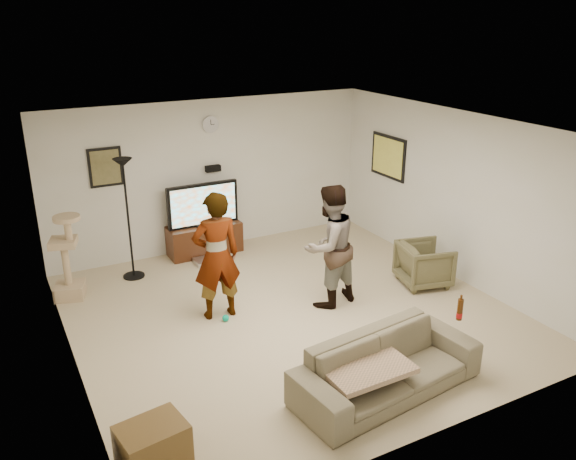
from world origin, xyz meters
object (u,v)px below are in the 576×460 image
tv_stand (205,239)px  cat_tree (65,257)px  tv (203,205)px  armchair (424,264)px  side_table (153,444)px  person_left (216,256)px  person_right (329,246)px  beer_bottle (460,309)px  floor_lamp (128,220)px  sofa (387,366)px

tv_stand → cat_tree: cat_tree is taller
cat_tree → tv: bearing=15.3°
armchair → side_table: (-4.56, -1.72, -0.12)m
tv_stand → person_left: person_left is taller
person_right → armchair: size_ratio=2.42×
armchair → beer_bottle: bearing=162.5°
beer_bottle → floor_lamp: bearing=122.2°
tv → person_left: bearing=-105.8°
floor_lamp → beer_bottle: bearing=-57.8°
person_left → beer_bottle: size_ratio=6.87×
person_left → armchair: (3.03, -0.54, -0.54)m
sofa → side_table: 2.48m
sofa → tv_stand: bearing=87.9°
tv → cat_tree: cat_tree is taller
tv → floor_lamp: 1.34m
beer_bottle → side_table: beer_bottle is taller
tv_stand → person_right: 2.70m
floor_lamp → armchair: 4.41m
cat_tree → beer_bottle: (3.57, -3.88, 0.12)m
floor_lamp → beer_bottle: size_ratio=7.35×
person_right → armchair: bearing=162.3°
person_left → floor_lamp: bearing=-64.0°
beer_bottle → side_table: size_ratio=0.43×
floor_lamp → cat_tree: 1.04m
beer_bottle → tv: bearing=106.3°
tv → floor_lamp: bearing=-164.4°
tv → side_table: 4.89m
person_left → armchair: bearing=174.2°
beer_bottle → sofa: bearing=-180.0°
side_table → cat_tree: bearing=92.0°
person_right → beer_bottle: bearing=90.3°
person_left → person_right: (1.46, -0.38, -0.01)m
cat_tree → sofa: bearing=-56.1°
cat_tree → sofa: 4.68m
side_table → floor_lamp: bearing=78.2°
person_left → sofa: (0.95, -2.39, -0.55)m
tv_stand → floor_lamp: 1.50m
person_right → person_left: bearing=-26.9°
person_right → sofa: person_right is taller
floor_lamp → person_right: floor_lamp is taller
floor_lamp → tv_stand: bearing=15.6°
beer_bottle → armchair: bearing=58.8°
person_left → sofa: bearing=115.9°
tv → side_table: size_ratio=2.03×
tv → armchair: size_ratio=1.69×
tv_stand → floor_lamp: floor_lamp is taller
person_right → sofa: (-0.52, -2.00, -0.54)m
sofa → armchair: (2.08, 1.85, 0.01)m
cat_tree → side_table: size_ratio=2.10×
floor_lamp → person_left: floor_lamp is taller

